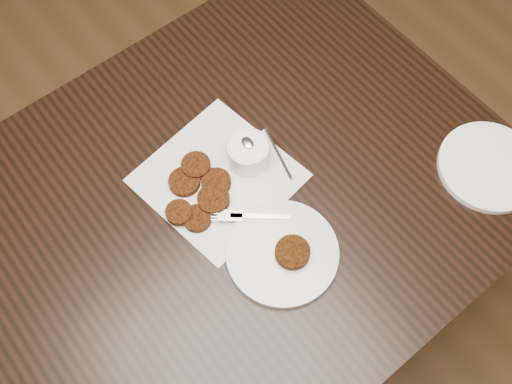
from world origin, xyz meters
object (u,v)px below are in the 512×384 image
(table, at_px, (196,289))
(plate_empty, at_px, (489,167))
(sauce_ramekin, at_px, (248,145))
(plate_with_patty, at_px, (282,251))
(napkin, at_px, (218,178))

(table, height_order, plate_empty, plate_empty)
(table, distance_m, sauce_ramekin, 0.49)
(table, bearing_deg, sauce_ramekin, 11.32)
(plate_with_patty, bearing_deg, table, 129.73)
(sauce_ramekin, relative_size, plate_empty, 0.58)
(table, distance_m, plate_with_patty, 0.44)
(table, bearing_deg, plate_empty, -25.67)
(sauce_ramekin, bearing_deg, table, -168.68)
(table, relative_size, plate_empty, 6.70)
(sauce_ramekin, distance_m, plate_empty, 0.49)
(plate_with_patty, xyz_separation_m, plate_empty, (0.45, -0.12, -0.01))
(sauce_ramekin, distance_m, plate_with_patty, 0.22)
(napkin, height_order, plate_empty, plate_empty)
(table, height_order, sauce_ramekin, sauce_ramekin)
(sauce_ramekin, xyz_separation_m, plate_empty, (0.37, -0.32, -0.06))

